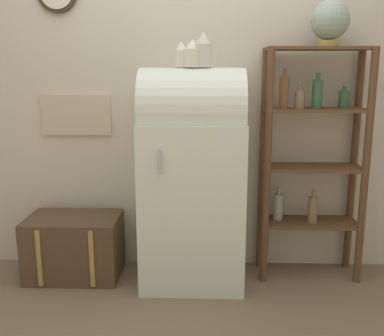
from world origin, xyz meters
The scene contains 9 objects.
ground_plane centered at (0.00, 0.00, 0.00)m, with size 12.00×12.00×0.00m, color #7A664C.
wall_back centered at (-0.01, 0.57, 1.35)m, with size 7.00×0.09×2.70m.
refrigerator centered at (0.00, 0.27, 0.75)m, with size 0.68×0.59×1.45m.
suitcase_trunk centered at (-0.84, 0.30, 0.22)m, with size 0.64×0.42×0.43m.
shelf_unit centered at (0.81, 0.38, 0.90)m, with size 0.70×0.29×1.58m.
globe centered at (0.87, 0.35, 1.74)m, with size 0.24×0.24×0.28m.
vase_left centered at (-0.07, 0.28, 1.53)m, with size 0.09×0.09×0.16m.
vase_center centered at (0.00, 0.26, 1.53)m, with size 0.12×0.12×0.17m.
vase_right centered at (0.07, 0.26, 1.56)m, with size 0.12×0.12×0.22m.
Camera 1 is at (0.09, -2.65, 1.44)m, focal length 42.00 mm.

